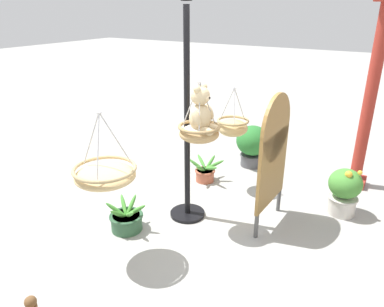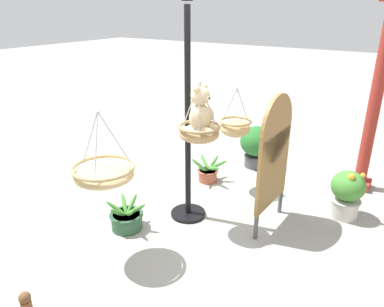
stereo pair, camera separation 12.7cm
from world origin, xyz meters
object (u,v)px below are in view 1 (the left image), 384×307
object	(u,v)px
hanging_basket_right_low	(105,174)
hanging_basket_left_high	(233,127)
potted_plant_flowering_red	(344,190)
display_sign_board	(274,151)
greenhouse_pillar_far_back	(369,102)
potted_plant_conical_shrub	(127,219)
hanging_basket_with_teddy	(199,132)
teddy_bear	(201,112)
display_pole_central	(187,157)
potted_plant_small_succulent	(205,172)
potted_plant_tall_leafy	(253,144)

from	to	relation	value
hanging_basket_right_low	hanging_basket_left_high	bearing A→B (deg)	170.11
hanging_basket_right_low	potted_plant_flowering_red	size ratio (longest dim) A/B	1.12
potted_plant_flowering_red	display_sign_board	distance (m)	1.19
hanging_basket_left_high	hanging_basket_right_low	world-z (taller)	hanging_basket_right_low
hanging_basket_right_low	display_sign_board	world-z (taller)	display_sign_board
greenhouse_pillar_far_back	potted_plant_conical_shrub	distance (m)	3.59
hanging_basket_with_teddy	greenhouse_pillar_far_back	xyz separation A→B (m)	(-2.16, 1.43, 0.06)
teddy_bear	potted_plant_flowering_red	size ratio (longest dim) A/B	0.81
display_pole_central	teddy_bear	bearing A→B (deg)	61.33
teddy_bear	hanging_basket_right_low	world-z (taller)	teddy_bear
display_pole_central	greenhouse_pillar_far_back	xyz separation A→B (m)	(-2.01, 1.68, 0.46)
hanging_basket_left_high	potted_plant_small_succulent	bearing A→B (deg)	-91.68
hanging_basket_with_teddy	hanging_basket_right_low	bearing A→B (deg)	-25.74
potted_plant_tall_leafy	hanging_basket_right_low	bearing A→B (deg)	-6.01
hanging_basket_with_teddy	display_sign_board	distance (m)	0.89
hanging_basket_with_teddy	potted_plant_flowering_red	size ratio (longest dim) A/B	1.03
display_pole_central	display_sign_board	bearing A→B (deg)	110.46
hanging_basket_right_low	potted_plant_small_succulent	bearing A→B (deg)	-178.26
display_sign_board	greenhouse_pillar_far_back	bearing A→B (deg)	155.95
display_pole_central	potted_plant_small_succulent	world-z (taller)	display_pole_central
potted_plant_small_succulent	display_sign_board	bearing A→B (deg)	63.17
hanging_basket_left_high	display_sign_board	world-z (taller)	display_sign_board
potted_plant_tall_leafy	potted_plant_conical_shrub	xyz separation A→B (m)	(2.52, -0.54, -0.25)
hanging_basket_with_teddy	hanging_basket_right_low	size ratio (longest dim) A/B	0.92
teddy_bear	display_pole_central	bearing A→B (deg)	-118.67
display_pole_central	display_sign_board	size ratio (longest dim) A/B	1.57
potted_plant_tall_leafy	potted_plant_small_succulent	size ratio (longest dim) A/B	1.25
hanging_basket_right_low	display_sign_board	xyz separation A→B (m)	(-1.49, 1.17, -0.03)
teddy_bear	potted_plant_conical_shrub	world-z (taller)	teddy_bear
potted_plant_flowering_red	potted_plant_tall_leafy	distance (m)	1.78
potted_plant_tall_leafy	potted_plant_conical_shrub	bearing A→B (deg)	-12.12
teddy_bear	potted_plant_flowering_red	world-z (taller)	teddy_bear
potted_plant_flowering_red	hanging_basket_left_high	bearing A→B (deg)	-86.34
teddy_bear	potted_plant_small_succulent	bearing A→B (deg)	-153.37
greenhouse_pillar_far_back	potted_plant_tall_leafy	world-z (taller)	greenhouse_pillar_far_back
teddy_bear	potted_plant_tall_leafy	bearing A→B (deg)	-174.86
teddy_bear	potted_plant_small_succulent	xyz separation A→B (m)	(-1.12, -0.56, -1.30)
potted_plant_tall_leafy	potted_plant_small_succulent	xyz separation A→B (m)	(0.90, -0.38, -0.24)
hanging_basket_right_low	display_sign_board	bearing A→B (deg)	141.88
potted_plant_conical_shrub	display_sign_board	size ratio (longest dim) A/B	0.30
potted_plant_tall_leafy	display_pole_central	bearing A→B (deg)	-2.82
hanging_basket_right_low	potted_plant_small_succulent	xyz separation A→B (m)	(-2.11, -0.06, -0.84)
hanging_basket_right_low	potted_plant_small_succulent	world-z (taller)	hanging_basket_right_low
hanging_basket_with_teddy	hanging_basket_left_high	xyz separation A→B (m)	(-1.11, -0.11, -0.27)
display_pole_central	potted_plant_conical_shrub	bearing A→B (deg)	-34.75
hanging_basket_left_high	potted_plant_flowering_red	bearing A→B (deg)	93.66
display_pole_central	potted_plant_flowering_red	bearing A→B (deg)	122.38
hanging_basket_left_high	potted_plant_tall_leafy	xyz separation A→B (m)	(-0.92, -0.05, -0.56)
display_sign_board	potted_plant_flowering_red	bearing A→B (deg)	134.18
display_sign_board	teddy_bear	bearing A→B (deg)	-53.07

